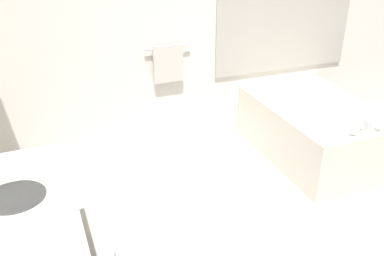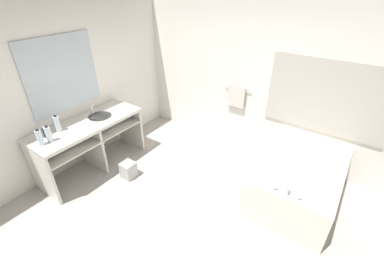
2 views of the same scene
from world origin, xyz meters
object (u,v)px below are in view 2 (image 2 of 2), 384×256
Objects in this scene: water_bottle_2 at (40,138)px; water_bottle_3 at (49,134)px; waste_bin at (128,170)px; water_bottle_1 at (57,124)px; soap_dispenser at (45,132)px; bathtub at (298,179)px.

water_bottle_2 is 0.12m from water_bottle_3.
waste_bin is (0.59, 0.74, -0.84)m from water_bottle_3.
water_bottle_1 is at bearing 113.71° from water_bottle_2.
water_bottle_3 is at bearing -9.69° from soap_dispenser.
water_bottle_3 is 1.43× the size of soap_dispenser.
soap_dispenser is (-0.14, 0.14, -0.04)m from water_bottle_2.
water_bottle_2 is (0.15, -0.33, -0.01)m from water_bottle_1.
water_bottle_2 is at bearing -94.40° from water_bottle_3.
water_bottle_3 reaches higher than waste_bin.
soap_dispenser is at bearing 170.31° from water_bottle_3.
water_bottle_2 is 1.43× the size of soap_dispenser.
water_bottle_1 is at bearing -152.06° from bathtub.
bathtub is 9.34× the size of soap_dispenser.
soap_dispenser is at bearing -149.30° from bathtub.
bathtub is at bearing 30.70° from soap_dispenser.
water_bottle_3 reaches higher than bathtub.
water_bottle_2 is 0.91× the size of waste_bin.
waste_bin is at bearing 43.72° from soap_dispenser.
bathtub is 5.93× the size of waste_bin.
soap_dispenser is 1.30m from waste_bin.
soap_dispenser is (-3.05, -1.81, 0.60)m from bathtub.
soap_dispenser is at bearing 135.19° from water_bottle_2.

